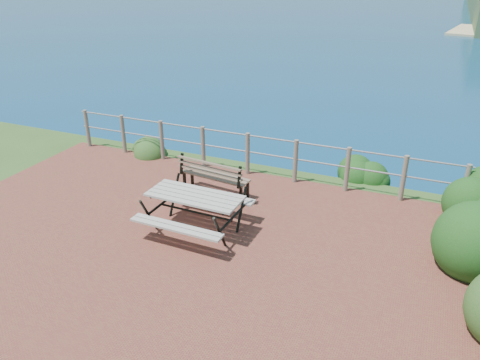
# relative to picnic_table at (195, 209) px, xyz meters

# --- Properties ---
(ground) EXTENTS (10.00, 7.00, 0.12)m
(ground) POSITION_rel_picnic_table_xyz_m (-0.08, -0.62, -0.47)
(ground) COLOR brown
(ground) RESTS_ON ground
(safety_railing) EXTENTS (9.40, 0.10, 1.00)m
(safety_railing) POSITION_rel_picnic_table_xyz_m (-0.08, 2.73, 0.11)
(safety_railing) COLOR #6B5B4C
(safety_railing) RESTS_ON ground
(picnic_table) EXTENTS (1.75, 1.50, 0.73)m
(picnic_table) POSITION_rel_picnic_table_xyz_m (0.00, 0.00, 0.00)
(picnic_table) COLOR #A39D92
(picnic_table) RESTS_ON ground
(park_bench) EXTENTS (1.56, 0.55, 0.86)m
(park_bench) POSITION_rel_picnic_table_xyz_m (-0.32, 1.49, 0.10)
(park_bench) COLOR brown
(park_bench) RESTS_ON ground
(shrub_right_edge) EXTENTS (1.22, 1.22, 1.73)m
(shrub_right_edge) POSITION_rel_picnic_table_xyz_m (4.75, 2.47, -0.47)
(shrub_right_edge) COLOR #164615
(shrub_right_edge) RESTS_ON ground
(shrub_lip_west) EXTENTS (0.85, 0.85, 0.62)m
(shrub_lip_west) POSITION_rel_picnic_table_xyz_m (-3.05, 3.04, -0.47)
(shrub_lip_west) COLOR #23501E
(shrub_lip_west) RESTS_ON ground
(shrub_lip_east) EXTENTS (0.86, 0.86, 0.64)m
(shrub_lip_east) POSITION_rel_picnic_table_xyz_m (2.50, 3.66, -0.47)
(shrub_lip_east) COLOR #164615
(shrub_lip_east) RESTS_ON ground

